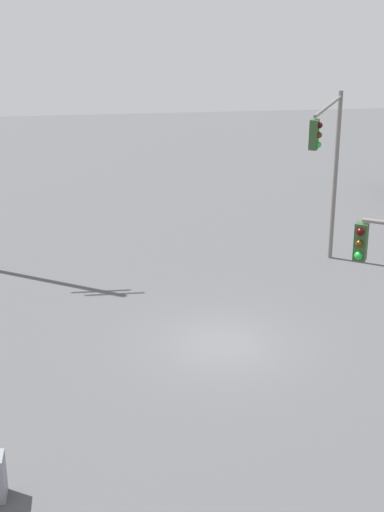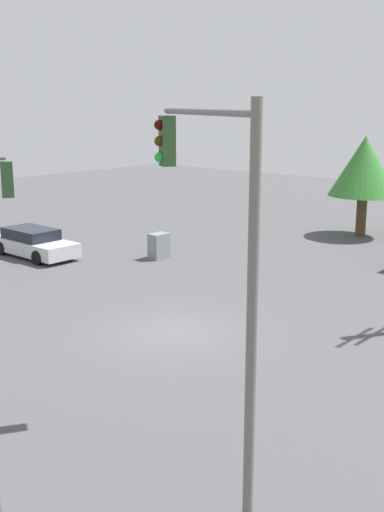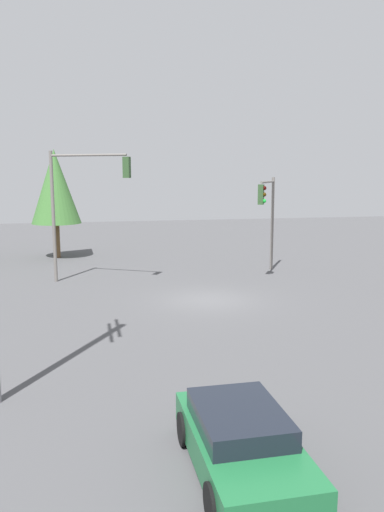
% 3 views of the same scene
% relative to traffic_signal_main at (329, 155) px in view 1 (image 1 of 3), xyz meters
% --- Properties ---
extents(ground_plane, '(80.00, 80.00, 0.00)m').
position_rel_traffic_signal_main_xyz_m(ground_plane, '(-4.91, -5.68, -4.80)').
color(ground_plane, '#4C4C4F').
extents(traffic_signal_main, '(2.34, 4.10, 6.99)m').
position_rel_traffic_signal_main_xyz_m(traffic_signal_main, '(0.00, 0.00, 0.00)').
color(traffic_signal_main, slate).
rests_on(traffic_signal_main, ground_plane).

